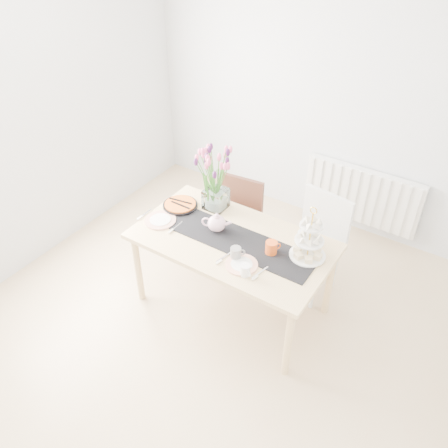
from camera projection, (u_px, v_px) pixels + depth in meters
The scene contains 16 objects.
room_shell at pixel (192, 220), 3.10m from camera, with size 4.50×4.50×4.50m.
radiator at pixel (362, 196), 4.85m from camera, with size 1.20×0.08×0.60m, color white.
dining_table at pixel (233, 247), 3.86m from camera, with size 1.60×0.90×0.75m.
chair_brown at pixel (237, 216), 4.50m from camera, with size 0.46×0.46×0.85m.
chair_white at pixel (317, 236), 4.16m from camera, with size 0.53×0.53×0.94m.
table_runner at pixel (233, 239), 3.81m from camera, with size 1.40×0.35×0.01m, color black.
tulip_vase at pixel (215, 171), 3.94m from camera, with size 0.67×0.67×0.57m.
cake_stand at pixel (309, 245), 3.57m from camera, with size 0.28×0.28×0.41m.
teapot at pixel (217, 223), 3.85m from camera, with size 0.24×0.20×0.16m, color white, non-canonical shape.
cream_jug at pixel (303, 237), 3.76m from camera, with size 0.09×0.09×0.09m, color white.
tart_tin at pixel (180, 205), 4.16m from camera, with size 0.31×0.31×0.04m.
mug_grey at pixel (236, 253), 3.60m from camera, with size 0.08×0.08×0.10m, color slate.
mug_white at pixel (245, 270), 3.45m from camera, with size 0.08×0.08×0.09m, color white.
mug_orange at pixel (271, 248), 3.64m from camera, with size 0.09×0.09×0.11m, color #DB5118.
plate_left at pixel (160, 220), 4.00m from camera, with size 0.27×0.27×0.01m, color white.
plate_right at pixel (242, 265), 3.56m from camera, with size 0.25×0.25×0.01m, color white.
Camera 1 is at (1.54, -1.96, 3.15)m, focal length 38.00 mm.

